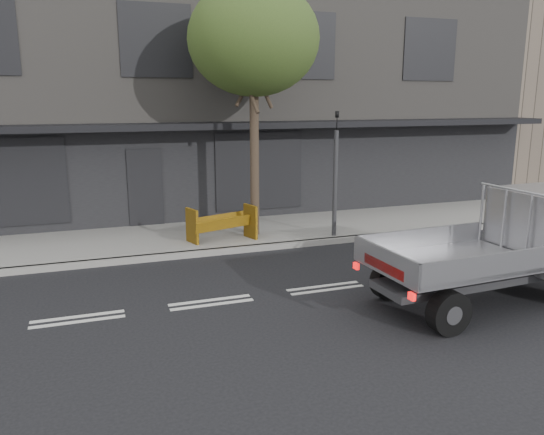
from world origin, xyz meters
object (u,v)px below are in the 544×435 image
at_px(construction_barrier, 224,225).
at_px(traffic_light_pole, 335,181).
at_px(street_tree, 254,40).
at_px(flatbed_ute, 533,235).

bearing_deg(construction_barrier, traffic_light_pole, -4.67).
distance_m(street_tree, traffic_light_pole, 4.23).
height_order(street_tree, flatbed_ute, street_tree).
relative_size(street_tree, traffic_light_pole, 1.93).
relative_size(flatbed_ute, construction_barrier, 2.83).
distance_m(flatbed_ute, construction_barrier, 7.18).
relative_size(traffic_light_pole, flatbed_ute, 0.73).
relative_size(street_tree, flatbed_ute, 1.41).
bearing_deg(construction_barrier, flatbed_ute, -47.31).
distance_m(traffic_light_pole, flatbed_ute, 5.35).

